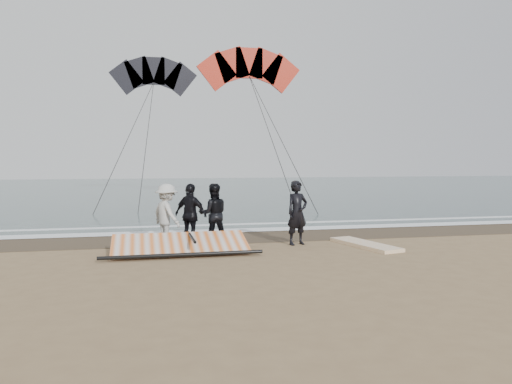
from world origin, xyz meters
TOP-DOWN VIEW (x-y plane):
  - ground at (0.00, 0.00)m, footprint 120.00×120.00m
  - sea at (0.00, 33.00)m, footprint 120.00×54.00m
  - wet_sand at (0.00, 4.50)m, footprint 120.00×2.80m
  - foam_near at (0.00, 5.90)m, footprint 120.00×0.90m
  - foam_far at (0.00, 7.60)m, footprint 120.00×0.45m
  - man_main at (1.15, 2.61)m, footprint 0.82×0.67m
  - board_white at (3.05, 1.90)m, footprint 1.32×2.70m
  - board_cream at (-1.69, 3.12)m, footprint 1.25×2.61m
  - trio_cluster at (-2.10, 3.27)m, footprint 2.45×1.52m
  - sail_rig at (-2.49, 2.05)m, footprint 4.28×1.85m
  - kite_red at (3.42, 20.82)m, footprint 7.79×5.79m
  - kite_dark at (-2.71, 25.78)m, footprint 6.96×6.87m

SIDE VIEW (x-z plane):
  - ground at x=0.00m, z-range 0.00..0.00m
  - wet_sand at x=0.00m, z-range 0.00..0.01m
  - sea at x=0.00m, z-range 0.00..0.02m
  - foam_near at x=0.00m, z-range 0.02..0.03m
  - foam_far at x=0.00m, z-range 0.02..0.03m
  - board_white at x=3.05m, z-range 0.00..0.10m
  - board_cream at x=-1.69m, z-range 0.00..0.11m
  - sail_rig at x=-2.49m, z-range -0.05..0.44m
  - trio_cluster at x=-2.10m, z-range -0.01..1.87m
  - man_main at x=1.15m, z-range 0.00..1.95m
  - kite_red at x=3.42m, z-range 1.41..15.36m
  - kite_dark at x=-2.71m, z-range 0.49..16.61m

